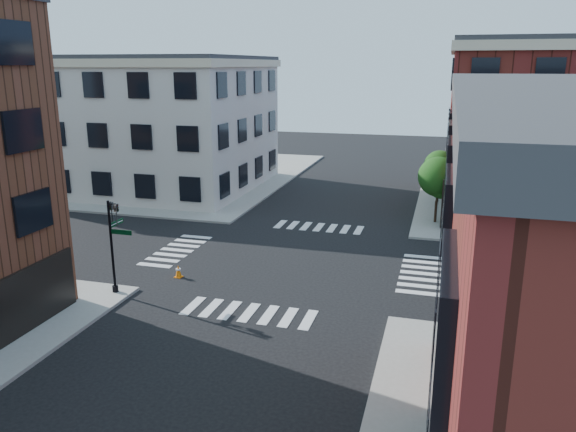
# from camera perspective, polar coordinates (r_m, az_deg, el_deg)

# --- Properties ---
(ground) EXTENTS (120.00, 120.00, 0.00)m
(ground) POSITION_cam_1_polar(r_m,az_deg,el_deg) (31.36, 0.32, -4.61)
(ground) COLOR black
(ground) RESTS_ON ground
(sidewalk_nw) EXTENTS (30.00, 30.00, 0.15)m
(sidewalk_nw) POSITION_cam_1_polar(r_m,az_deg,el_deg) (58.21, -14.29, 4.26)
(sidewalk_nw) COLOR gray
(sidewalk_nw) RESTS_ON ground
(building_nw) EXTENTS (22.00, 16.00, 11.00)m
(building_nw) POSITION_cam_1_polar(r_m,az_deg,el_deg) (52.18, -15.49, 9.00)
(building_nw) COLOR beige
(building_nw) RESTS_ON ground
(tree_near) EXTENTS (2.69, 2.69, 4.49)m
(tree_near) POSITION_cam_1_polar(r_m,az_deg,el_deg) (39.14, 15.08, 3.67)
(tree_near) COLOR black
(tree_near) RESTS_ON ground
(tree_far) EXTENTS (2.43, 2.43, 4.07)m
(tree_far) POSITION_cam_1_polar(r_m,az_deg,el_deg) (45.09, 15.22, 4.75)
(tree_far) COLOR black
(tree_far) RESTS_ON ground
(signal_pole) EXTENTS (1.29, 1.24, 4.60)m
(signal_pole) POSITION_cam_1_polar(r_m,az_deg,el_deg) (27.32, -17.27, -2.02)
(signal_pole) COLOR black
(signal_pole) RESTS_ON ground
(box_truck) EXTENTS (8.83, 3.36, 3.92)m
(box_truck) POSITION_cam_1_polar(r_m,az_deg,el_deg) (28.41, 26.83, -4.09)
(box_truck) COLOR silver
(box_truck) RESTS_ON ground
(traffic_cone) EXTENTS (0.41, 0.41, 0.67)m
(traffic_cone) POSITION_cam_1_polar(r_m,az_deg,el_deg) (29.50, -11.08, -5.53)
(traffic_cone) COLOR orange
(traffic_cone) RESTS_ON ground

